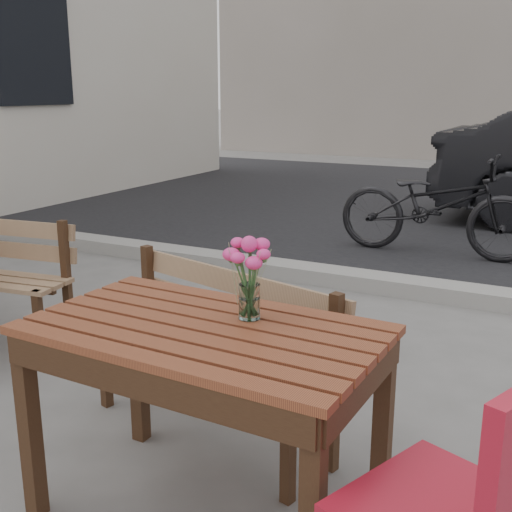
{
  "coord_description": "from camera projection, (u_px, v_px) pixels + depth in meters",
  "views": [
    {
      "loc": [
        1.24,
        -1.62,
        1.51
      ],
      "look_at": [
        0.26,
        0.28,
        0.95
      ],
      "focal_mm": 45.0,
      "sensor_mm": 36.0,
      "label": 1
    }
  ],
  "objects": [
    {
      "name": "red_chair",
      "position": [
        482.0,
        510.0,
        1.51
      ],
      "size": [
        0.6,
        0.6,
        0.94
      ],
      "rotation": [
        0.0,
        0.0,
        -1.95
      ],
      "color": "#AC1528",
      "rests_on": "ground"
    },
    {
      "name": "main_vase",
      "position": [
        249.0,
        268.0,
        2.17
      ],
      "size": [
        0.16,
        0.16,
        0.29
      ],
      "color": "white",
      "rests_on": "main_table"
    },
    {
      "name": "main_bench",
      "position": [
        220.0,
        332.0,
        2.82
      ],
      "size": [
        1.29,
        0.67,
        0.77
      ],
      "rotation": [
        0.0,
        0.0,
        -0.25
      ],
      "color": "#876245",
      "rests_on": "ground"
    },
    {
      "name": "street",
      "position": [
        443.0,
        235.0,
        6.67
      ],
      "size": [
        30.0,
        8.12,
        0.12
      ],
      "color": "black",
      "rests_on": "ground"
    },
    {
      "name": "bicycle",
      "position": [
        436.0,
        205.0,
        5.88
      ],
      "size": [
        1.79,
        0.63,
        0.94
      ],
      "primitive_type": "imported",
      "rotation": [
        0.0,
        0.0,
        1.56
      ],
      "color": "black",
      "rests_on": "ground"
    },
    {
      "name": "main_table",
      "position": [
        204.0,
        359.0,
        2.19
      ],
      "size": [
        1.21,
        0.74,
        0.73
      ],
      "rotation": [
        0.0,
        0.0,
        -0.04
      ],
      "color": "#602919",
      "rests_on": "ground"
    }
  ]
}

